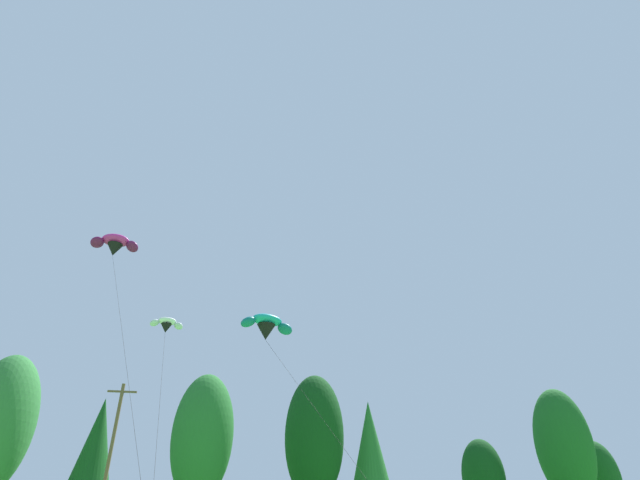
# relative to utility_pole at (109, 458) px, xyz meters

# --- Properties ---
(treeline_tree_d) EXTENTS (4.30, 4.30, 12.26)m
(treeline_tree_d) POSITION_rel_utility_pole_xyz_m (-3.61, 10.77, 1.78)
(treeline_tree_d) COLOR #472D19
(treeline_tree_d) RESTS_ON ground_plane
(treeline_tree_e) EXTENTS (5.73, 5.73, 14.57)m
(treeline_tree_e) POSITION_rel_utility_pole_xyz_m (6.08, 9.17, 2.92)
(treeline_tree_e) COLOR #472D19
(treeline_tree_e) RESTS_ON ground_plane
(treeline_tree_f) EXTENTS (5.94, 5.94, 15.34)m
(treeline_tree_f) POSITION_rel_utility_pole_xyz_m (17.01, 10.81, 3.39)
(treeline_tree_f) COLOR #472D19
(treeline_tree_f) RESTS_ON ground_plane
(treeline_tree_g) EXTENTS (4.50, 4.50, 13.19)m
(treeline_tree_g) POSITION_rel_utility_pole_xyz_m (23.14, 12.22, 2.36)
(treeline_tree_g) COLOR #472D19
(treeline_tree_g) RESTS_ON ground_plane
(treeline_tree_h) EXTENTS (4.35, 4.35, 9.46)m
(treeline_tree_h) POSITION_rel_utility_pole_xyz_m (34.77, 11.03, -0.17)
(treeline_tree_h) COLOR #472D19
(treeline_tree_h) RESTS_ON ground_plane
(treeline_tree_i) EXTENTS (5.73, 5.73, 14.54)m
(treeline_tree_i) POSITION_rel_utility_pole_xyz_m (43.29, 8.92, 2.90)
(treeline_tree_i) COLOR #472D19
(treeline_tree_i) RESTS_ON ground_plane
(treeline_tree_j) EXTENTS (4.47, 4.47, 9.88)m
(treeline_tree_j) POSITION_rel_utility_pole_xyz_m (49.57, 13.04, 0.08)
(treeline_tree_j) COLOR #472D19
(treeline_tree_j) RESTS_ON ground_plane
(utility_pole) EXTENTS (2.20, 0.26, 11.26)m
(utility_pole) POSITION_rel_utility_pole_xyz_m (0.00, 0.00, 0.00)
(utility_pole) COLOR brown
(utility_pole) RESTS_ON ground_plane
(parafoil_kite_high_magenta) EXTENTS (9.37, 15.86, 19.99)m
(parafoil_kite_high_magenta) POSITION_rel_utility_pole_xyz_m (-1.38, -6.14, 14.41)
(parafoil_kite_high_magenta) COLOR #D12893
(parafoil_kite_mid_teal) EXTENTS (6.38, 11.82, 11.85)m
(parafoil_kite_mid_teal) POSITION_rel_utility_pole_xyz_m (10.27, -11.36, 6.74)
(parafoil_kite_mid_teal) COLOR teal
(parafoil_kite_far_white) EXTENTS (3.94, 15.50, 13.49)m
(parafoil_kite_far_white) POSITION_rel_utility_pole_xyz_m (3.42, -6.38, 8.19)
(parafoil_kite_far_white) COLOR white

